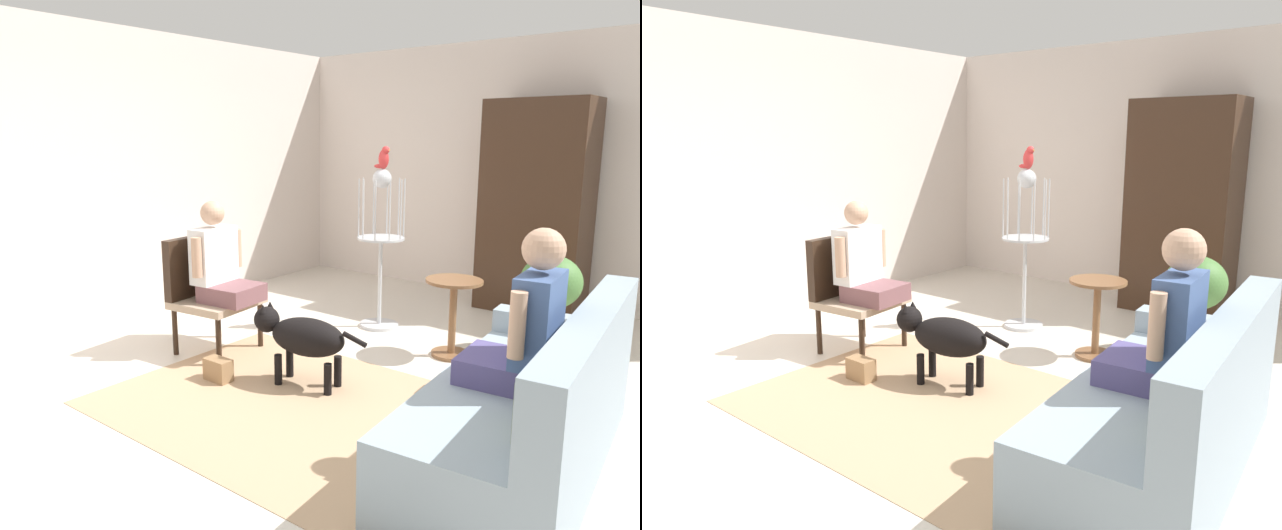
% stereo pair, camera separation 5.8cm
% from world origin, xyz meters
% --- Properties ---
extents(ground_plane, '(7.95, 7.95, 0.00)m').
position_xyz_m(ground_plane, '(0.00, 0.00, 0.00)').
color(ground_plane, beige).
extents(back_wall, '(6.13, 0.12, 2.77)m').
position_xyz_m(back_wall, '(0.00, 3.37, 1.38)').
color(back_wall, silver).
rests_on(back_wall, ground).
extents(left_wall, '(0.12, 7.23, 2.77)m').
position_xyz_m(left_wall, '(-2.82, 0.30, 1.38)').
color(left_wall, silver).
rests_on(left_wall, ground).
extents(area_rug, '(2.50, 1.89, 0.01)m').
position_xyz_m(area_rug, '(-0.09, -0.27, 0.00)').
color(area_rug, tan).
rests_on(area_rug, ground).
extents(couch, '(1.01, 2.07, 0.90)m').
position_xyz_m(couch, '(1.37, -0.05, 0.32)').
color(couch, '#8EA0AD').
rests_on(couch, ground).
extents(armchair, '(0.64, 0.68, 0.95)m').
position_xyz_m(armchair, '(-1.41, 0.12, 0.55)').
color(armchair, black).
rests_on(armchair, ground).
extents(person_on_couch, '(0.50, 0.56, 0.85)m').
position_xyz_m(person_on_couch, '(1.33, -0.07, 0.79)').
color(person_on_couch, '#50487F').
extents(person_on_armchair, '(0.52, 0.56, 0.80)m').
position_xyz_m(person_on_armchair, '(-1.25, 0.14, 0.75)').
color(person_on_armchair, '#794E52').
extents(round_end_table, '(0.45, 0.45, 0.64)m').
position_xyz_m(round_end_table, '(0.28, 1.23, 0.38)').
color(round_end_table, brown).
rests_on(round_end_table, ground).
extents(dog, '(0.88, 0.38, 0.57)m').
position_xyz_m(dog, '(-0.28, 0.03, 0.36)').
color(dog, black).
rests_on(dog, ground).
extents(bird_cage_stand, '(0.43, 0.43, 1.47)m').
position_xyz_m(bird_cage_stand, '(-0.61, 1.52, 0.80)').
color(bird_cage_stand, silver).
rests_on(bird_cage_stand, ground).
extents(parrot, '(0.17, 0.10, 0.20)m').
position_xyz_m(parrot, '(-0.59, 1.52, 1.57)').
color(parrot, red).
rests_on(parrot, bird_cage_stand).
extents(potted_plant, '(0.48, 0.48, 0.82)m').
position_xyz_m(potted_plant, '(0.86, 1.80, 0.53)').
color(potted_plant, beige).
rests_on(potted_plant, ground).
extents(armoire_cabinet, '(1.00, 0.56, 2.12)m').
position_xyz_m(armoire_cabinet, '(0.29, 2.96, 1.06)').
color(armoire_cabinet, '#382316').
rests_on(armoire_cabinet, ground).
extents(handbag, '(0.21, 0.12, 0.17)m').
position_xyz_m(handbag, '(-0.81, -0.31, 0.08)').
color(handbag, '#99724C').
rests_on(handbag, ground).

